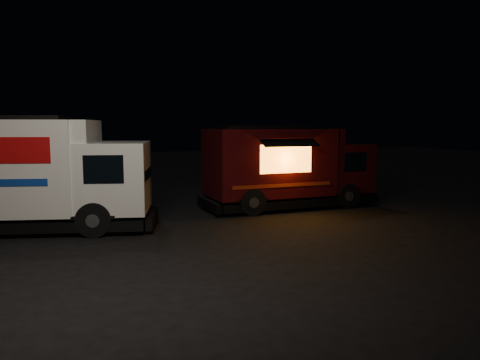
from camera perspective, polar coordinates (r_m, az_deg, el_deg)
The scene contains 3 objects.
ground at distance 11.84m, azimuth -5.04°, elevation -7.47°, with size 80.00×80.00×0.00m, color black.
white_truck at distance 14.09m, azimuth -24.58°, elevation 0.71°, with size 6.93×2.36×3.14m, color silver, non-canonical shape.
red_truck at distance 16.59m, azimuth 6.03°, elevation 1.63°, with size 6.17×2.27×2.87m, color #3D0B0D, non-canonical shape.
Camera 1 is at (-2.87, -11.11, 2.89)m, focal length 35.00 mm.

